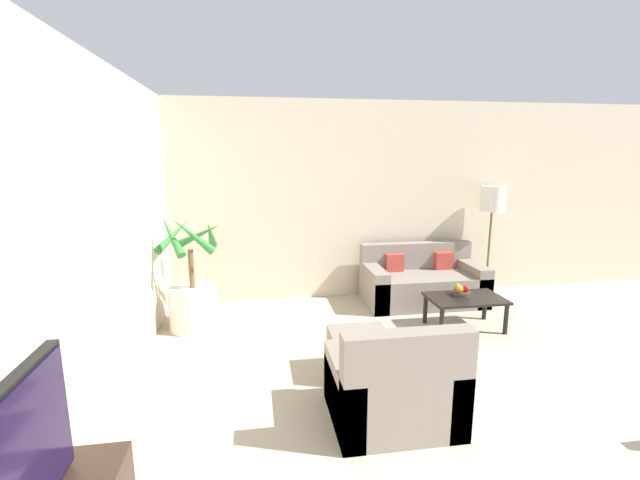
% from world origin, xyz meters
% --- Properties ---
extents(wall_back, '(8.12, 0.06, 2.70)m').
position_xyz_m(wall_back, '(0.00, 6.58, 1.35)').
color(wall_back, beige).
rests_on(wall_back, ground_plane).
extents(wall_left, '(0.06, 8.15, 2.70)m').
position_xyz_m(wall_left, '(-3.29, 3.27, 1.35)').
color(wall_left, beige).
rests_on(wall_left, ground_plane).
extents(potted_palm, '(0.76, 0.74, 1.36)m').
position_xyz_m(potted_palm, '(-2.86, 5.67, 0.38)').
color(potted_palm, beige).
rests_on(potted_palm, ground_plane).
extents(sofa_loveseat, '(1.58, 0.79, 0.77)m').
position_xyz_m(sofa_loveseat, '(0.09, 6.09, 0.27)').
color(sofa_loveseat, gray).
rests_on(sofa_loveseat, ground_plane).
extents(floor_lamp, '(0.33, 0.33, 1.56)m').
position_xyz_m(floor_lamp, '(1.14, 6.28, 1.31)').
color(floor_lamp, brown).
rests_on(floor_lamp, ground_plane).
extents(coffee_table, '(0.85, 0.54, 0.38)m').
position_xyz_m(coffee_table, '(0.23, 5.16, 0.33)').
color(coffee_table, black).
rests_on(coffee_table, ground_plane).
extents(fruit_bowl, '(0.21, 0.21, 0.05)m').
position_xyz_m(fruit_bowl, '(0.21, 5.23, 0.40)').
color(fruit_bowl, '#42382D').
rests_on(fruit_bowl, coffee_table).
extents(apple_red, '(0.08, 0.08, 0.08)m').
position_xyz_m(apple_red, '(0.26, 5.22, 0.47)').
color(apple_red, red).
rests_on(apple_red, fruit_bowl).
extents(apple_green, '(0.08, 0.08, 0.08)m').
position_xyz_m(apple_green, '(0.19, 5.29, 0.46)').
color(apple_green, olive).
rests_on(apple_green, fruit_bowl).
extents(orange_fruit, '(0.09, 0.09, 0.09)m').
position_xyz_m(orange_fruit, '(0.16, 5.19, 0.47)').
color(orange_fruit, orange).
rests_on(orange_fruit, fruit_bowl).
extents(armchair, '(0.91, 0.77, 0.83)m').
position_xyz_m(armchair, '(-1.15, 3.60, 0.27)').
color(armchair, gray).
rests_on(armchair, ground_plane).
extents(ottoman, '(0.52, 0.46, 0.40)m').
position_xyz_m(ottoman, '(-1.23, 4.34, 0.20)').
color(ottoman, gray).
rests_on(ottoman, ground_plane).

